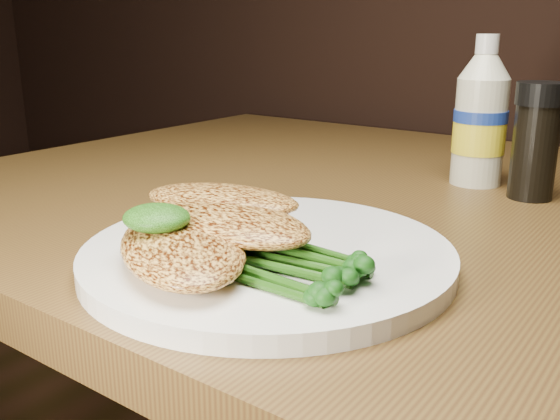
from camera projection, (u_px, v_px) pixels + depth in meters
The scene contains 8 objects.
plate at pixel (268, 255), 0.48m from camera, with size 0.28×0.28×0.01m, color white.
chicken_front at pixel (182, 246), 0.44m from camera, with size 0.16×0.09×0.03m, color #EDAD4B.
chicken_mid at pixel (226, 220), 0.47m from camera, with size 0.16×0.08×0.02m, color #EDAD4B.
chicken_back at pixel (221, 199), 0.50m from camera, with size 0.13×0.07×0.02m, color #EDAD4B.
pesto_front at pixel (157, 218), 0.44m from camera, with size 0.05×0.04×0.02m, color #113207.
broccolini_bundle at pixel (288, 257), 0.42m from camera, with size 0.14×0.11×0.02m, color #1D4A10, non-canonical shape.
mayo_bottle at pixel (481, 111), 0.70m from camera, with size 0.06×0.06×0.17m, color beige, non-canonical shape.
pepper_grinder at pixel (535, 142), 0.64m from camera, with size 0.05×0.05×0.12m, color black, non-canonical shape.
Camera 1 is at (0.22, 0.45, 0.93)m, focal length 39.66 mm.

